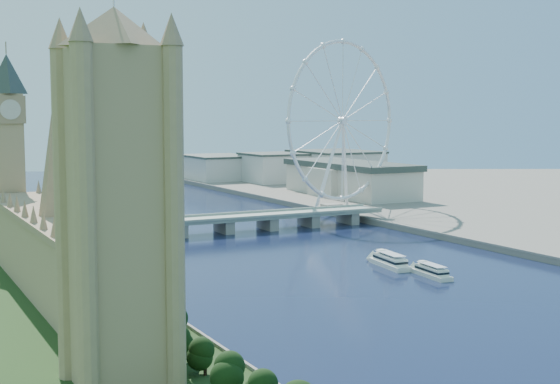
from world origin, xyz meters
TOP-DOWN VIEW (x-y plane):
  - tree_row at (-113.00, 66.00)m, footprint 8.21×200.21m
  - victoria_tower at (-135.00, 55.00)m, footprint 28.16×28.16m
  - parliament_range at (-128.00, 170.00)m, footprint 24.00×200.00m
  - big_ben at (-128.00, 278.00)m, footprint 20.02×20.02m
  - westminster_bridge at (0.00, 300.00)m, footprint 220.00×22.00m
  - london_eye at (119.98, 355.08)m, footprint 113.60×39.12m
  - county_hall at (175.00, 430.00)m, footprint 54.00×144.00m
  - city_skyline at (39.22, 560.08)m, footprint 505.00×280.00m
  - tour_boat_near at (26.99, 163.20)m, footprint 12.41×33.13m
  - tour_boat_far at (30.23, 136.01)m, footprint 9.84×28.46m

SIDE VIEW (x-z plane):
  - county_hall at x=175.00m, z-range -17.50..17.50m
  - tour_boat_near at x=26.99m, z-range -3.58..3.58m
  - tour_boat_far at x=30.23m, z-range -3.07..3.07m
  - westminster_bridge at x=0.00m, z-range 1.88..11.38m
  - tree_row at x=-113.00m, z-range -1.11..17.97m
  - city_skyline at x=39.22m, z-range 0.96..32.96m
  - parliament_range at x=-128.00m, z-range -16.52..53.48m
  - victoria_tower at x=-135.00m, z-range -1.51..110.49m
  - big_ben at x=-128.00m, z-range 11.57..121.57m
  - london_eye at x=119.98m, z-range 5.37..129.67m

